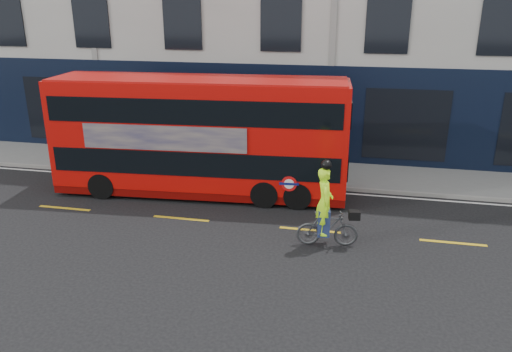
# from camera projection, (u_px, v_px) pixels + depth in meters

# --- Properties ---
(ground) EXTENTS (120.00, 120.00, 0.00)m
(ground) POSITION_uv_depth(u_px,v_px,m) (304.00, 254.00, 13.31)
(ground) COLOR black
(ground) RESTS_ON ground
(pavement) EXTENTS (60.00, 3.00, 0.12)m
(pavement) POSITION_uv_depth(u_px,v_px,m) (324.00, 174.00, 19.29)
(pavement) COLOR gray
(pavement) RESTS_ON ground
(kerb) EXTENTS (60.00, 0.12, 0.13)m
(kerb) POSITION_uv_depth(u_px,v_px,m) (320.00, 187.00, 17.90)
(kerb) COLOR gray
(kerb) RESTS_ON ground
(road_edge_line) EXTENTS (58.00, 0.10, 0.01)m
(road_edge_line) POSITION_uv_depth(u_px,v_px,m) (319.00, 192.00, 17.64)
(road_edge_line) COLOR silver
(road_edge_line) RESTS_ON ground
(lane_dashes) EXTENTS (58.00, 0.12, 0.01)m
(lane_dashes) POSITION_uv_depth(u_px,v_px,m) (310.00, 230.00, 14.69)
(lane_dashes) COLOR gold
(lane_dashes) RESTS_ON ground
(bus) EXTENTS (10.07, 2.91, 4.00)m
(bus) POSITION_uv_depth(u_px,v_px,m) (201.00, 136.00, 16.91)
(bus) COLOR red
(bus) RESTS_ON ground
(cyclist) EXTENTS (1.73, 0.74, 2.47)m
(cyclist) POSITION_uv_depth(u_px,v_px,m) (326.00, 217.00, 13.51)
(cyclist) COLOR #414345
(cyclist) RESTS_ON ground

